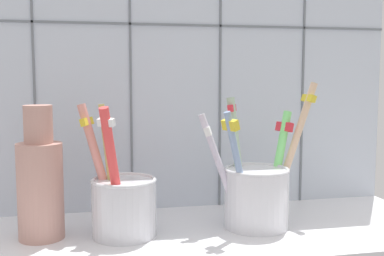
{
  "coord_description": "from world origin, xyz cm",
  "views": [
    {
      "loc": [
        -11.62,
        -55.28,
        20.79
      ],
      "look_at": [
        0.0,
        0.11,
        14.71
      ],
      "focal_mm": 44.35,
      "sensor_mm": 36.0,
      "label": 1
    }
  ],
  "objects": [
    {
      "name": "toothbrush_cup_right",
      "position": [
        8.31,
        0.24,
        6.51
      ],
      "size": [
        16.43,
        8.19,
        18.18
      ],
      "color": "silver",
      "rests_on": "counter_slab"
    },
    {
      "name": "toothbrush_cup_left",
      "position": [
        -8.44,
        0.08,
        6.09
      ],
      "size": [
        9.27,
        8.5,
        15.74
      ],
      "color": "silver",
      "rests_on": "counter_slab"
    },
    {
      "name": "counter_slab",
      "position": [
        0.0,
        0.0,
        1.0
      ],
      "size": [
        64.0,
        22.0,
        2.0
      ],
      "primitive_type": "cube",
      "color": "silver",
      "rests_on": "ground"
    },
    {
      "name": "ceramic_vase",
      "position": [
        -17.79,
        1.1,
        8.65
      ],
      "size": [
        5.25,
        5.25,
        15.63
      ],
      "color": "tan",
      "rests_on": "counter_slab"
    },
    {
      "name": "tile_wall_back",
      "position": [
        0.0,
        12.0,
        22.5
      ],
      "size": [
        64.0,
        2.2,
        45.0
      ],
      "color": "silver",
      "rests_on": "ground"
    }
  ]
}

